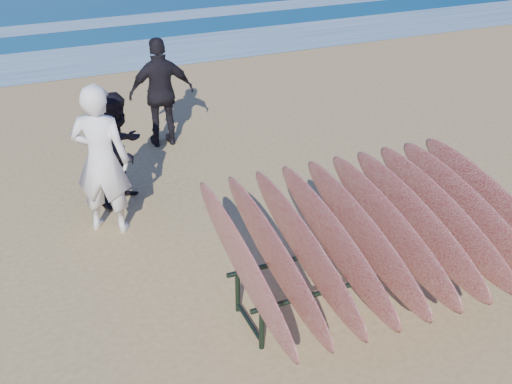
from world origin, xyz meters
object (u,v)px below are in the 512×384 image
surfboard_rack (376,230)px  person_dark_b (162,93)px  person_dark_a (120,149)px  person_white (101,160)px

surfboard_rack → person_dark_b: person_dark_b is taller
surfboard_rack → person_dark_b: (-0.99, 4.97, 0.05)m
person_dark_a → person_dark_b: 2.01m
person_dark_a → person_white: bearing=-158.0°
person_white → person_dark_b: (1.44, 2.37, -0.09)m
surfboard_rack → person_dark_b: 5.07m
surfboard_rack → person_dark_a: 3.87m
surfboard_rack → person_dark_a: bearing=122.0°
surfboard_rack → person_dark_a: (-2.06, 3.28, -0.06)m
person_white → person_dark_a: bearing=-88.8°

